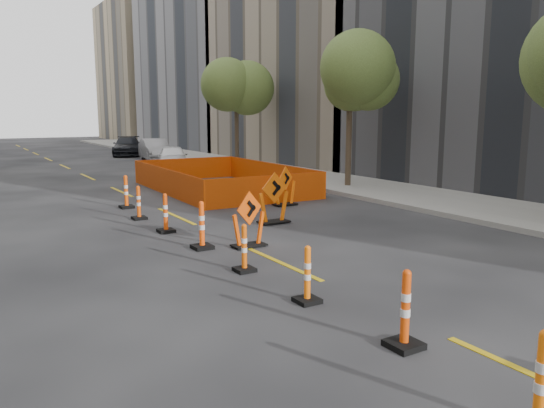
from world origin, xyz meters
TOP-DOWN VIEW (x-y plane):
  - ground_plane at (0.00, 0.00)m, footprint 140.00×140.00m
  - sidewalk_right at (9.00, 12.00)m, footprint 4.00×90.00m
  - bld_right_c at (17.00, 23.80)m, footprint 12.00×16.00m
  - bld_right_d at (17.00, 40.20)m, footprint 12.00×18.00m
  - bld_right_e at (17.00, 58.60)m, footprint 12.00×14.00m
  - tree_r_b at (8.40, 12.00)m, footprint 2.80×2.80m
  - tree_r_c at (8.40, 22.00)m, footprint 2.80×2.80m
  - channelizer_1 at (-1.07, -2.47)m, footprint 0.43×0.43m
  - channelizer_2 at (-0.77, -0.37)m, footprint 0.43×0.43m
  - channelizer_3 at (-0.89, 1.73)m, footprint 0.39×0.39m
  - channelizer_4 at (-0.94, 3.83)m, footprint 0.38×0.38m
  - channelizer_5 at (-0.93, 5.92)m, footprint 0.44×0.44m
  - channelizer_6 at (-1.04, 8.02)m, footprint 0.41×0.41m
  - channelizer_7 at (-1.10, 10.12)m, footprint 0.40×0.40m
  - channelizer_8 at (-0.87, 12.22)m, footprint 0.44×0.44m
  - chevron_sign_left at (0.09, 5.51)m, footprint 1.01×0.77m
  - chevron_sign_center at (2.02, 7.54)m, footprint 1.05×0.71m
  - chevron_sign_right at (3.90, 9.88)m, footprint 1.04×0.85m
  - safety_fence at (3.66, 14.40)m, footprint 5.02×8.26m
  - parked_car_near at (4.96, 23.24)m, footprint 2.75×4.27m
  - parked_car_mid at (6.01, 29.24)m, footprint 2.16×4.59m
  - parked_car_far at (5.65, 34.46)m, footprint 3.46×5.20m

SIDE VIEW (x-z plane):
  - ground_plane at x=0.00m, z-range 0.00..0.00m
  - sidewalk_right at x=9.00m, z-range 0.00..0.15m
  - channelizer_4 at x=-0.94m, z-range 0.00..0.97m
  - channelizer_3 at x=-0.89m, z-range 0.00..0.98m
  - channelizer_7 at x=-1.10m, z-range 0.00..1.01m
  - safety_fence at x=3.66m, z-range 0.00..1.01m
  - channelizer_6 at x=-1.04m, z-range 0.00..1.05m
  - channelizer_1 at x=-1.07m, z-range 0.00..1.09m
  - channelizer_2 at x=-0.77m, z-range 0.00..1.09m
  - channelizer_8 at x=-0.87m, z-range 0.00..1.10m
  - channelizer_5 at x=-0.93m, z-range 0.00..1.13m
  - chevron_sign_left at x=0.09m, z-range 0.00..1.33m
  - chevron_sign_right at x=3.90m, z-range 0.00..1.35m
  - parked_car_near at x=4.96m, z-range 0.00..1.35m
  - parked_car_far at x=5.65m, z-range 0.00..1.40m
  - parked_car_mid at x=6.01m, z-range 0.00..1.46m
  - chevron_sign_center at x=2.02m, z-range 0.00..1.48m
  - tree_r_b at x=8.40m, z-range 1.55..7.50m
  - tree_r_c at x=8.40m, z-range 1.55..7.50m
  - bld_right_c at x=17.00m, z-range 0.00..14.00m
  - bld_right_e at x=17.00m, z-range 0.00..16.00m
  - bld_right_d at x=17.00m, z-range 0.00..20.00m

